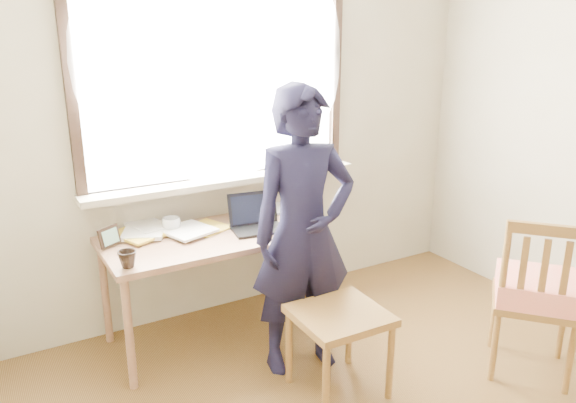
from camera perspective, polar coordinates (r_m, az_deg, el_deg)
room_shell at (r=2.22m, az=16.09°, el=10.35°), size 3.52×4.02×2.61m
desk at (r=3.43m, az=-7.76°, el=-4.46°), size 1.28×0.64×0.69m
laptop at (r=3.47m, az=-3.28°, el=-1.93°), size 0.35×0.30×0.21m
mug_white at (r=3.48m, az=-11.77°, el=-2.31°), size 0.16×0.16×0.09m
mug_dark at (r=3.03m, az=-15.99°, el=-5.65°), size 0.11×0.11×0.09m
mouse at (r=3.52m, az=0.37°, el=-2.18°), size 0.09×0.06×0.03m
desk_clutter at (r=3.53m, az=-10.88°, el=-2.40°), size 0.65×0.49×0.04m
book_a at (r=3.43m, az=-15.94°, el=-3.46°), size 0.29×0.32×0.02m
book_b at (r=3.80m, az=-3.08°, el=-0.85°), size 0.25×0.28×0.02m
picture_frame at (r=3.32m, az=-17.70°, el=-3.55°), size 0.13×0.08×0.11m
work_chair at (r=3.01m, az=5.25°, el=-12.32°), size 0.47×0.45×0.47m
side_chair at (r=3.40m, az=23.91°, el=-8.34°), size 0.60×0.60×0.94m
person at (r=3.06m, az=1.56°, el=-3.19°), size 0.64×0.48×1.61m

